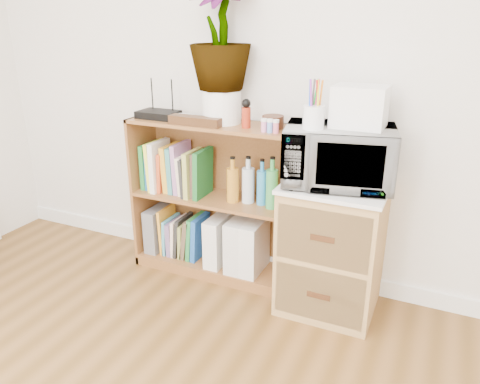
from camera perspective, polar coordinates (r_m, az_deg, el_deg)
The scene contains 21 objects.
skirting_board at distance 2.98m, azimuth 4.19°, elevation -8.77°, with size 4.00×0.02×0.10m, color white.
bookshelf at distance 2.81m, azimuth -3.28°, elevation -1.04°, with size 1.00×0.30×0.95m, color brown.
wicker_unit at distance 2.56m, azimuth 11.11°, elevation -6.79°, with size 0.50×0.45×0.70m, color #9E7542.
microwave at distance 2.36m, azimuth 11.91°, elevation 4.30°, with size 0.53×0.36×0.29m, color silver.
pen_cup at distance 2.25m, azimuth 8.95°, elevation 8.98°, with size 0.10×0.10×0.11m, color white.
small_appliance at distance 2.33m, azimuth 14.39°, elevation 10.08°, with size 0.25×0.21×0.20m, color white.
router at distance 2.83m, azimuth -9.93°, elevation 9.30°, with size 0.23×0.16×0.04m, color black.
white_bowl at distance 2.73m, azimuth -7.09°, elevation 8.94°, with size 0.13×0.13×0.03m, color silver.
plant_pot at distance 2.65m, azimuth -2.26°, elevation 10.39°, with size 0.22×0.22×0.18m, color white.
potted_plant at distance 2.61m, azimuth -2.39°, elevation 18.89°, with size 0.34×0.34×0.60m, color #336C2B.
trinket_box at distance 2.60m, azimuth -5.46°, elevation 8.63°, with size 0.30×0.08×0.05m, color #371D0F.
kokeshi_doll at distance 2.53m, azimuth 0.75°, elevation 9.05°, with size 0.05×0.05×0.11m, color #9C2813.
wooden_bowl at distance 2.53m, azimuth 4.03°, elevation 8.52°, with size 0.12×0.12×0.07m, color #361C0E.
paint_jars at distance 2.43m, azimuth 3.66°, elevation 7.94°, with size 0.12×0.04×0.06m, color #CB7087.
file_box at distance 3.12m, azimuth -9.92°, elevation -4.35°, with size 0.09×0.23×0.28m, color slate.
magazine_holder_left at distance 2.89m, azimuth -2.62°, elevation -5.87°, with size 0.10×0.24×0.31m, color silver.
magazine_holder_mid at distance 2.83m, azimuth -0.04°, elevation -6.27°, with size 0.10×0.26×0.32m, color silver.
magazine_holder_right at distance 2.80m, azimuth 1.76°, elevation -6.64°, with size 0.10×0.26×0.32m, color silver.
cookbooks at distance 2.88m, azimuth -7.80°, elevation 2.76°, with size 0.42×0.20×0.31m.
liquor_bottles at distance 2.64m, azimuth 2.38°, elevation 1.20°, with size 0.39×0.07×0.29m.
lower_books at distance 3.02m, azimuth -6.77°, elevation -5.27°, with size 0.28×0.19×0.30m.
Camera 1 is at (0.88, -0.20, 1.52)m, focal length 35.00 mm.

